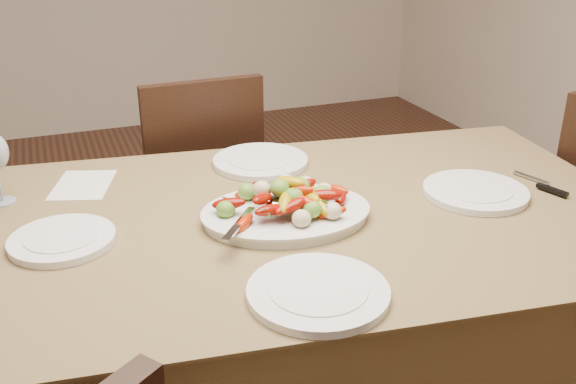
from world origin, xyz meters
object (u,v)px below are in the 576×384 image
at_px(plate_left, 62,240).
at_px(plate_far, 261,162).
at_px(chair_far, 195,191).
at_px(plate_near, 318,293).
at_px(dining_table, 288,336).
at_px(serving_platter, 286,215).
at_px(plate_right, 475,192).

xyz_separation_m(plate_left, plate_far, (0.59, 0.31, 0.00)).
relative_size(chair_far, plate_near, 3.28).
height_order(chair_far, plate_far, chair_far).
xyz_separation_m(dining_table, serving_platter, (-0.02, -0.03, 0.39)).
xyz_separation_m(chair_far, plate_right, (0.57, -0.93, 0.29)).
relative_size(chair_far, plate_far, 3.30).
bearing_deg(plate_right, dining_table, 172.00).
distance_m(chair_far, plate_far, 0.60).
height_order(serving_platter, plate_far, serving_platter).
distance_m(chair_far, plate_left, 1.00).
xyz_separation_m(plate_far, plate_near, (-0.13, -0.73, 0.00)).
relative_size(plate_far, plate_near, 1.00).
bearing_deg(plate_right, plate_near, -153.28).
bearing_deg(plate_left, dining_table, -4.67).
relative_size(dining_table, plate_right, 6.54).
height_order(plate_far, plate_near, same).
xyz_separation_m(chair_far, plate_far, (0.10, -0.51, 0.29)).
bearing_deg(serving_platter, dining_table, 59.76).
xyz_separation_m(dining_table, plate_far, (0.05, 0.35, 0.39)).
bearing_deg(plate_left, serving_platter, -7.69).
xyz_separation_m(serving_platter, plate_right, (0.53, -0.05, -0.00)).
bearing_deg(serving_platter, plate_right, -4.91).
height_order(chair_far, plate_left, chair_far).
bearing_deg(chair_far, plate_left, 56.74).
height_order(dining_table, serving_platter, serving_platter).
bearing_deg(chair_far, serving_platter, 90.26).
xyz_separation_m(plate_right, plate_far, (-0.47, 0.43, 0.00)).
xyz_separation_m(chair_far, plate_near, (-0.03, -1.23, 0.29)).
xyz_separation_m(serving_platter, plate_left, (-0.53, 0.07, -0.00)).
height_order(plate_left, plate_far, same).
distance_m(dining_table, plate_near, 0.54).
relative_size(plate_right, plate_near, 0.97).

